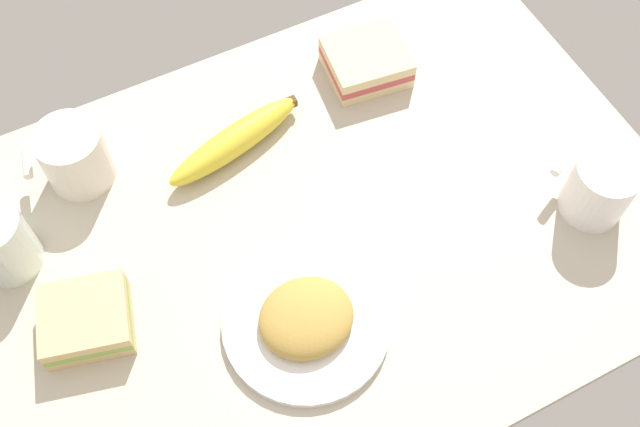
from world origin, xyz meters
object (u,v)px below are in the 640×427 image
banana (235,141)px  sandwich_side (87,323)px  plate_of_food (306,320)px  sandwich_main (366,62)px  coffee_mug_milky (74,156)px  glass_of_milk (0,244)px  coffee_mug_black (599,188)px

banana → sandwich_side: bearing=32.0°
plate_of_food → sandwich_side: (22.80, -10.81, 0.78)cm
sandwich_main → coffee_mug_milky: bearing=-2.1°
sandwich_main → sandwich_side: (47.39, 19.79, -0.00)cm
coffee_mug_milky → sandwich_side: coffee_mug_milky is taller
glass_of_milk → banana: 31.54cm
sandwich_main → sandwich_side: size_ratio=0.99×
coffee_mug_black → sandwich_side: (62.35, -12.70, -2.32)cm
glass_of_milk → banana: (-31.34, -2.70, -2.36)cm
plate_of_food → banana: plate_of_food is taller
coffee_mug_black → banana: (36.87, -28.64, -2.49)cm
coffee_mug_black → coffee_mug_milky: size_ratio=0.94×
coffee_mug_black → plate_of_food: bearing=-2.7°
coffee_mug_black → glass_of_milk: 72.97cm
coffee_mug_black → sandwich_side: bearing=-11.5°
plate_of_food → sandwich_side: 25.24cm
coffee_mug_milky → glass_of_milk: (11.74, 8.08, -0.10)cm
plate_of_food → coffee_mug_black: bearing=177.3°
coffee_mug_milky → banana: size_ratio=0.52×
coffee_mug_milky → plate_of_food: bearing=117.8°
plate_of_food → glass_of_milk: (28.65, -24.05, 2.96)cm
sandwich_side → banana: (-25.48, -15.94, -0.17)cm
coffee_mug_milky → coffee_mug_black: bearing=148.9°
plate_of_food → glass_of_milk: glass_of_milk is taller
plate_of_food → sandwich_side: same height
coffee_mug_black → glass_of_milk: size_ratio=1.09×
coffee_mug_milky → glass_of_milk: glass_of_milk is taller
sandwich_side → banana: size_ratio=0.57×
sandwich_main → banana: bearing=10.0°
glass_of_milk → plate_of_food: bearing=140.0°
coffee_mug_black → banana: size_ratio=0.48×
coffee_mug_milky → sandwich_side: 22.23cm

